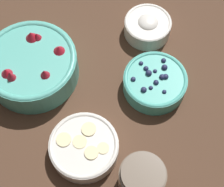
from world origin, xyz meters
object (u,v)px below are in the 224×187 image
object	(u,v)px
bowl_blueberries	(155,82)
jar_chocolate	(141,180)
bowl_cream	(148,26)
bowl_bananas	(84,147)
bowl_strawberries	(31,65)

from	to	relation	value
bowl_blueberries	jar_chocolate	bearing A→B (deg)	-118.57
bowl_cream	jar_chocolate	world-z (taller)	jar_chocolate
bowl_bananas	bowl_cream	xyz separation A→B (m)	(0.26, 0.27, 0.00)
bowl_bananas	jar_chocolate	distance (m)	0.15
jar_chocolate	bowl_strawberries	bearing A→B (deg)	113.87
bowl_blueberries	jar_chocolate	distance (m)	0.25
bowl_bananas	bowl_strawberries	bearing A→B (deg)	104.83
bowl_strawberries	bowl_blueberries	size ratio (longest dim) A/B	1.46
bowl_bananas	bowl_blueberries	bearing A→B (deg)	25.92
bowl_bananas	jar_chocolate	bearing A→B (deg)	-51.09
bowl_bananas	jar_chocolate	xyz separation A→B (m)	(0.09, -0.11, 0.02)
bowl_blueberries	bowl_cream	bearing A→B (deg)	74.87
bowl_cream	jar_chocolate	size ratio (longest dim) A/B	1.23
bowl_strawberries	jar_chocolate	size ratio (longest dim) A/B	2.27
bowl_cream	jar_chocolate	bearing A→B (deg)	-113.13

